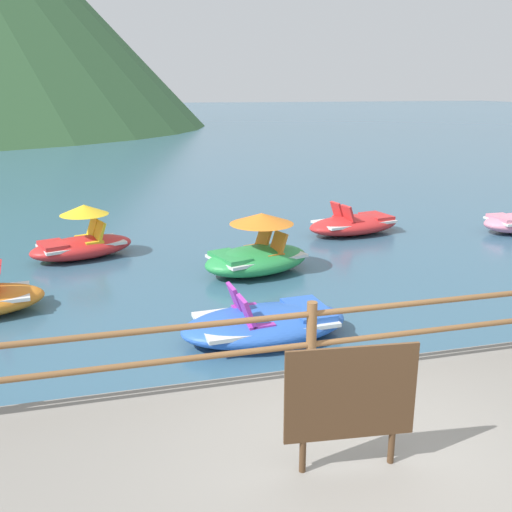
% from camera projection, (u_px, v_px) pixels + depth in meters
% --- Properties ---
extents(ground_plane, '(200.00, 200.00, 0.00)m').
position_uv_depth(ground_plane, '(131.00, 139.00, 42.60)').
color(ground_plane, '#38607A').
extents(dock_railing, '(23.92, 0.12, 0.95)m').
position_uv_depth(dock_railing, '(311.00, 333.00, 6.66)').
color(dock_railing, brown).
rests_on(dock_railing, promenade_dock).
extents(sign_board, '(1.18, 0.16, 1.19)m').
position_uv_depth(sign_board, '(351.00, 395.00, 5.01)').
color(sign_board, silver).
rests_on(sign_board, promenade_dock).
extents(pedal_boat_0, '(2.78, 1.71, 0.83)m').
position_uv_depth(pedal_boat_0, '(354.00, 224.00, 15.08)').
color(pedal_boat_0, red).
rests_on(pedal_boat_0, ground).
extents(pedal_boat_2, '(2.53, 1.81, 1.20)m').
position_uv_depth(pedal_boat_2, '(82.00, 241.00, 12.92)').
color(pedal_boat_2, red).
rests_on(pedal_boat_2, ground).
extents(pedal_boat_4, '(2.62, 2.02, 1.24)m').
position_uv_depth(pedal_boat_4, '(257.00, 253.00, 11.87)').
color(pedal_boat_4, green).
rests_on(pedal_boat_4, ground).
extents(pedal_boat_5, '(2.67, 1.55, 0.81)m').
position_uv_depth(pedal_boat_5, '(266.00, 323.00, 8.80)').
color(pedal_boat_5, blue).
rests_on(pedal_boat_5, ground).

